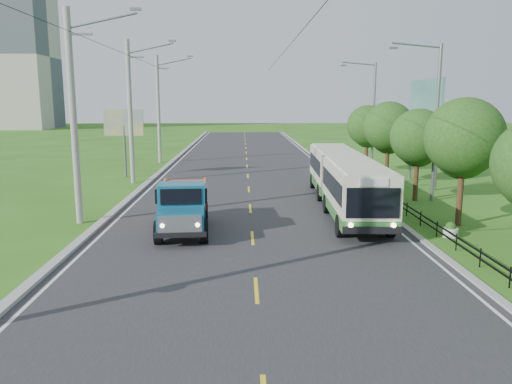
{
  "coord_description": "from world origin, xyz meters",
  "views": [
    {
      "loc": [
        -0.41,
        -14.72,
        5.82
      ],
      "look_at": [
        0.17,
        6.7,
        1.9
      ],
      "focal_mm": 35.0,
      "sensor_mm": 36.0,
      "label": 1
    }
  ],
  "objects_px": {
    "pole_far": "(159,109)",
    "planter_near": "(450,231)",
    "planter_far": "(363,176)",
    "streetlight_mid": "(434,117)",
    "tree_back": "(367,128)",
    "dump_truck": "(183,203)",
    "billboard_left": "(124,127)",
    "pole_near": "(74,117)",
    "tree_fifth": "(389,129)",
    "tree_fourth": "(418,140)",
    "tree_third": "(464,141)",
    "bus": "(344,177)",
    "pole_mid": "(131,111)",
    "streetlight_far": "(372,112)",
    "billboard_right": "(425,108)",
    "planter_mid": "(395,196)"
  },
  "relations": [
    {
      "from": "pole_far",
      "to": "tree_fourth",
      "type": "xyz_separation_m",
      "value": [
        18.12,
        -18.86,
        -1.51
      ]
    },
    {
      "from": "pole_mid",
      "to": "planter_near",
      "type": "bearing_deg",
      "value": -41.65
    },
    {
      "from": "pole_far",
      "to": "tree_back",
      "type": "xyz_separation_m",
      "value": [
        18.12,
        -6.86,
        -1.44
      ]
    },
    {
      "from": "streetlight_far",
      "to": "planter_near",
      "type": "xyz_separation_m",
      "value": [
        -2.04,
        -22.0,
        -4.62
      ]
    },
    {
      "from": "pole_near",
      "to": "tree_fourth",
      "type": "bearing_deg",
      "value": 15.84
    },
    {
      "from": "dump_truck",
      "to": "streetlight_far",
      "type": "bearing_deg",
      "value": 52.46
    },
    {
      "from": "bus",
      "to": "pole_far",
      "type": "bearing_deg",
      "value": 125.24
    },
    {
      "from": "streetlight_mid",
      "to": "planter_near",
      "type": "bearing_deg",
      "value": -104.32
    },
    {
      "from": "streetlight_far",
      "to": "planter_near",
      "type": "distance_m",
      "value": 22.57
    },
    {
      "from": "tree_fourth",
      "to": "bus",
      "type": "height_order",
      "value": "tree_fourth"
    },
    {
      "from": "tree_back",
      "to": "billboard_right",
      "type": "height_order",
      "value": "billboard_right"
    },
    {
      "from": "planter_near",
      "to": "planter_far",
      "type": "height_order",
      "value": "same"
    },
    {
      "from": "planter_mid",
      "to": "billboard_right",
      "type": "bearing_deg",
      "value": 58.34
    },
    {
      "from": "streetlight_mid",
      "to": "planter_far",
      "type": "relative_size",
      "value": 13.54
    },
    {
      "from": "tree_third",
      "to": "planter_far",
      "type": "height_order",
      "value": "tree_third"
    },
    {
      "from": "pole_near",
      "to": "planter_near",
      "type": "xyz_separation_m",
      "value": [
        16.86,
        -3.0,
        -4.81
      ]
    },
    {
      "from": "tree_third",
      "to": "dump_truck",
      "type": "height_order",
      "value": "tree_third"
    },
    {
      "from": "planter_near",
      "to": "billboard_left",
      "type": "height_order",
      "value": "billboard_left"
    },
    {
      "from": "tree_back",
      "to": "planter_mid",
      "type": "distance_m",
      "value": 12.66
    },
    {
      "from": "billboard_right",
      "to": "dump_truck",
      "type": "xyz_separation_m",
      "value": [
        -15.39,
        -12.78,
        -4.02
      ]
    },
    {
      "from": "pole_near",
      "to": "tree_back",
      "type": "distance_m",
      "value": 24.98
    },
    {
      "from": "tree_fifth",
      "to": "planter_mid",
      "type": "height_order",
      "value": "tree_fifth"
    },
    {
      "from": "billboard_right",
      "to": "bus",
      "type": "xyz_separation_m",
      "value": [
        -7.16,
        -7.88,
        -3.62
      ]
    },
    {
      "from": "pole_far",
      "to": "planter_far",
      "type": "relative_size",
      "value": 14.93
    },
    {
      "from": "pole_far",
      "to": "pole_mid",
      "type": "bearing_deg",
      "value": -90.0
    },
    {
      "from": "tree_back",
      "to": "billboard_left",
      "type": "relative_size",
      "value": 1.06
    },
    {
      "from": "pole_near",
      "to": "tree_fifth",
      "type": "height_order",
      "value": "pole_near"
    },
    {
      "from": "tree_fourth",
      "to": "tree_fifth",
      "type": "height_order",
      "value": "tree_fifth"
    },
    {
      "from": "tree_fourth",
      "to": "streetlight_far",
      "type": "relative_size",
      "value": 0.6
    },
    {
      "from": "pole_near",
      "to": "planter_far",
      "type": "height_order",
      "value": "pole_near"
    },
    {
      "from": "pole_far",
      "to": "planter_near",
      "type": "bearing_deg",
      "value": -58.01
    },
    {
      "from": "pole_mid",
      "to": "streetlight_far",
      "type": "distance_m",
      "value": 20.16
    },
    {
      "from": "streetlight_far",
      "to": "billboard_left",
      "type": "height_order",
      "value": "streetlight_far"
    },
    {
      "from": "planter_far",
      "to": "dump_truck",
      "type": "bearing_deg",
      "value": -128.34
    },
    {
      "from": "streetlight_mid",
      "to": "bus",
      "type": "bearing_deg",
      "value": -161.1
    },
    {
      "from": "tree_third",
      "to": "streetlight_mid",
      "type": "height_order",
      "value": "streetlight_mid"
    },
    {
      "from": "planter_mid",
      "to": "tree_fourth",
      "type": "bearing_deg",
      "value": 6.39
    },
    {
      "from": "pole_far",
      "to": "planter_far",
      "type": "xyz_separation_m",
      "value": [
        16.86,
        -11.0,
        -4.81
      ]
    },
    {
      "from": "planter_near",
      "to": "streetlight_mid",
      "type": "bearing_deg",
      "value": 75.68
    },
    {
      "from": "tree_fourth",
      "to": "planter_near",
      "type": "relative_size",
      "value": 8.06
    },
    {
      "from": "billboard_left",
      "to": "tree_fifth",
      "type": "bearing_deg",
      "value": -11.28
    },
    {
      "from": "streetlight_far",
      "to": "planter_near",
      "type": "bearing_deg",
      "value": -95.3
    },
    {
      "from": "tree_back",
      "to": "dump_truck",
      "type": "bearing_deg",
      "value": -124.38
    },
    {
      "from": "tree_third",
      "to": "planter_far",
      "type": "bearing_deg",
      "value": 95.18
    },
    {
      "from": "tree_third",
      "to": "planter_near",
      "type": "xyz_separation_m",
      "value": [
        -1.26,
        -2.14,
        -3.7
      ]
    },
    {
      "from": "streetlight_far",
      "to": "planter_mid",
      "type": "bearing_deg",
      "value": -98.3
    },
    {
      "from": "planter_near",
      "to": "billboard_right",
      "type": "relative_size",
      "value": 0.09
    },
    {
      "from": "streetlight_far",
      "to": "dump_truck",
      "type": "height_order",
      "value": "streetlight_far"
    },
    {
      "from": "planter_far",
      "to": "dump_truck",
      "type": "relative_size",
      "value": 0.12
    },
    {
      "from": "planter_far",
      "to": "streetlight_mid",
      "type": "bearing_deg",
      "value": -75.68
    }
  ]
}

